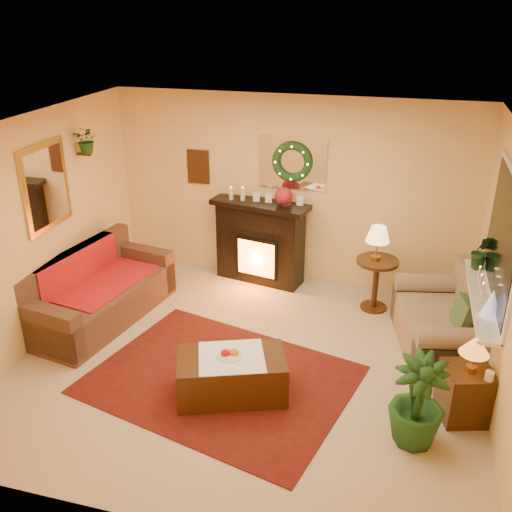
% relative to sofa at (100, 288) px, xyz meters
% --- Properties ---
extents(floor, '(5.00, 5.00, 0.00)m').
position_rel_sofa_xyz_m(floor, '(2.04, -0.44, -0.43)').
color(floor, beige).
rests_on(floor, ground).
extents(ceiling, '(5.00, 5.00, 0.00)m').
position_rel_sofa_xyz_m(ceiling, '(2.04, -0.44, 2.17)').
color(ceiling, white).
rests_on(ceiling, ground).
extents(wall_back, '(5.00, 5.00, 0.00)m').
position_rel_sofa_xyz_m(wall_back, '(2.04, 1.81, 0.87)').
color(wall_back, '#EFD88C').
rests_on(wall_back, ground).
extents(wall_front, '(5.00, 5.00, 0.00)m').
position_rel_sofa_xyz_m(wall_front, '(2.04, -2.69, 0.87)').
color(wall_front, '#EFD88C').
rests_on(wall_front, ground).
extents(wall_left, '(4.50, 4.50, 0.00)m').
position_rel_sofa_xyz_m(wall_left, '(-0.46, -0.44, 0.87)').
color(wall_left, '#EFD88C').
rests_on(wall_left, ground).
extents(wall_right, '(4.50, 4.50, 0.00)m').
position_rel_sofa_xyz_m(wall_right, '(4.54, -0.44, 0.87)').
color(wall_right, '#EFD88C').
rests_on(wall_right, ground).
extents(area_rug, '(3.04, 2.56, 0.01)m').
position_rel_sofa_xyz_m(area_rug, '(1.85, -0.84, -0.42)').
color(area_rug, maroon).
rests_on(area_rug, floor).
extents(sofa, '(1.23, 2.15, 0.87)m').
position_rel_sofa_xyz_m(sofa, '(0.00, 0.00, 0.00)').
color(sofa, brown).
rests_on(sofa, floor).
extents(red_throw, '(0.85, 1.38, 0.02)m').
position_rel_sofa_xyz_m(red_throw, '(-0.05, 0.12, 0.02)').
color(red_throw, '#B33118').
rests_on(red_throw, sofa).
extents(fireplace, '(1.26, 0.61, 1.11)m').
position_rel_sofa_xyz_m(fireplace, '(1.64, 1.60, 0.12)').
color(fireplace, '#342112').
rests_on(fireplace, floor).
extents(poinsettia, '(0.24, 0.24, 0.24)m').
position_rel_sofa_xyz_m(poinsettia, '(1.98, 1.55, 0.87)').
color(poinsettia, '#A51C2A').
rests_on(poinsettia, fireplace).
extents(mantel_candle_a, '(0.06, 0.06, 0.18)m').
position_rel_sofa_xyz_m(mantel_candle_a, '(1.23, 1.58, 0.83)').
color(mantel_candle_a, white).
rests_on(mantel_candle_a, fireplace).
extents(mantel_candle_b, '(0.06, 0.06, 0.19)m').
position_rel_sofa_xyz_m(mantel_candle_b, '(1.40, 1.59, 0.83)').
color(mantel_candle_b, silver).
rests_on(mantel_candle_b, fireplace).
extents(mantel_mirror, '(0.92, 0.02, 0.72)m').
position_rel_sofa_xyz_m(mantel_mirror, '(2.04, 1.79, 1.27)').
color(mantel_mirror, white).
rests_on(mantel_mirror, wall_back).
extents(wreath, '(0.55, 0.11, 0.55)m').
position_rel_sofa_xyz_m(wreath, '(2.04, 1.75, 1.29)').
color(wreath, '#194719').
rests_on(wreath, wall_back).
extents(wall_art, '(0.32, 0.03, 0.48)m').
position_rel_sofa_xyz_m(wall_art, '(0.69, 1.79, 1.12)').
color(wall_art, '#381E11').
rests_on(wall_art, wall_back).
extents(gold_mirror, '(0.03, 0.84, 1.00)m').
position_rel_sofa_xyz_m(gold_mirror, '(-0.44, -0.14, 1.32)').
color(gold_mirror, gold).
rests_on(gold_mirror, wall_left).
extents(hanging_plant, '(0.33, 0.28, 0.36)m').
position_rel_sofa_xyz_m(hanging_plant, '(-0.30, 0.61, 1.54)').
color(hanging_plant, '#194719').
rests_on(hanging_plant, wall_left).
extents(loveseat, '(1.17, 1.65, 0.87)m').
position_rel_sofa_xyz_m(loveseat, '(4.10, 0.41, -0.01)').
color(loveseat, '#B29F8E').
rests_on(loveseat, floor).
extents(window_frame, '(0.03, 1.86, 1.36)m').
position_rel_sofa_xyz_m(window_frame, '(4.53, 0.11, 1.12)').
color(window_frame, white).
rests_on(window_frame, wall_right).
extents(window_glass, '(0.02, 1.70, 1.22)m').
position_rel_sofa_xyz_m(window_glass, '(4.51, 0.11, 1.12)').
color(window_glass, black).
rests_on(window_glass, wall_right).
extents(window_sill, '(0.22, 1.86, 0.04)m').
position_rel_sofa_xyz_m(window_sill, '(4.42, 0.11, 0.44)').
color(window_sill, white).
rests_on(window_sill, wall_right).
extents(mini_tree, '(0.18, 0.18, 0.27)m').
position_rel_sofa_xyz_m(mini_tree, '(4.46, -0.32, 0.61)').
color(mini_tree, silver).
rests_on(mini_tree, window_sill).
extents(sill_plant, '(0.30, 0.24, 0.55)m').
position_rel_sofa_xyz_m(sill_plant, '(4.45, 0.79, 0.65)').
color(sill_plant, '#12360F').
rests_on(sill_plant, window_sill).
extents(side_table_round, '(0.65, 0.65, 0.70)m').
position_rel_sofa_xyz_m(side_table_round, '(3.30, 1.16, -0.11)').
color(side_table_round, black).
rests_on(side_table_round, floor).
extents(lamp_cream, '(0.30, 0.30, 0.46)m').
position_rel_sofa_xyz_m(lamp_cream, '(3.27, 1.16, 0.45)').
color(lamp_cream, '#E2CD82').
rests_on(lamp_cream, side_table_round).
extents(end_table_square, '(0.54, 0.54, 0.54)m').
position_rel_sofa_xyz_m(end_table_square, '(4.30, -0.77, -0.16)').
color(end_table_square, '#3C2112').
rests_on(end_table_square, floor).
extents(lamp_tiffany, '(0.28, 0.28, 0.40)m').
position_rel_sofa_xyz_m(lamp_tiffany, '(4.31, -0.79, 0.31)').
color(lamp_tiffany, '#F99F41').
rests_on(lamp_tiffany, end_table_square).
extents(coffee_table, '(1.22, 0.94, 0.45)m').
position_rel_sofa_xyz_m(coffee_table, '(2.04, -1.04, -0.22)').
color(coffee_table, '#422114').
rests_on(coffee_table, floor).
extents(fruit_bowl, '(0.25, 0.25, 0.06)m').
position_rel_sofa_xyz_m(fruit_bowl, '(2.02, -1.04, 0.02)').
color(fruit_bowl, white).
rests_on(fruit_bowl, coffee_table).
extents(floor_palm, '(1.73, 1.73, 2.68)m').
position_rel_sofa_xyz_m(floor_palm, '(3.84, -1.25, 0.02)').
color(floor_palm, '#23611A').
rests_on(floor_palm, floor).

